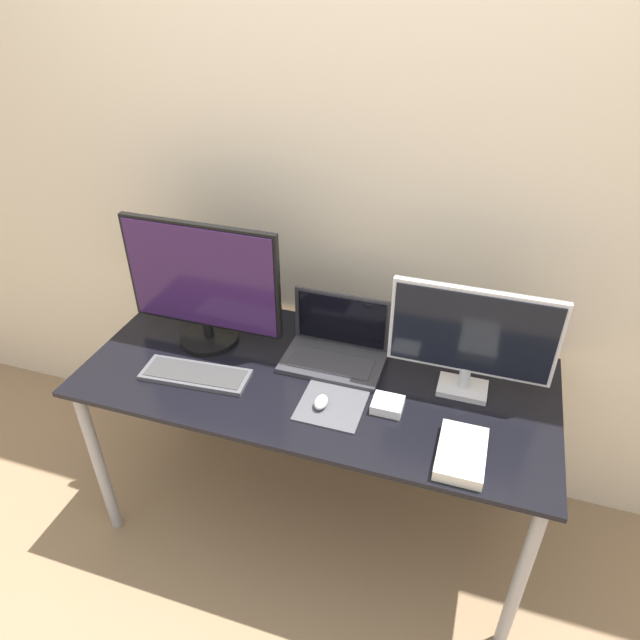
# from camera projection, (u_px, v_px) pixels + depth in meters

# --- Properties ---
(ground_plane) EXTENTS (12.00, 12.00, 0.00)m
(ground_plane) POSITION_uv_depth(u_px,v_px,m) (286.00, 589.00, 2.11)
(ground_plane) COLOR #8C7051
(wall_back) EXTENTS (7.00, 0.05, 2.50)m
(wall_back) POSITION_uv_depth(u_px,v_px,m) (353.00, 191.00, 2.03)
(wall_back) COLOR beige
(wall_back) RESTS_ON ground_plane
(desk) EXTENTS (1.63, 0.72, 0.74)m
(desk) POSITION_uv_depth(u_px,v_px,m) (316.00, 393.00, 2.03)
(desk) COLOR black
(desk) RESTS_ON ground_plane
(monitor_left) EXTENTS (0.59, 0.22, 0.48)m
(monitor_left) POSITION_uv_depth(u_px,v_px,m) (203.00, 285.00, 2.02)
(monitor_left) COLOR black
(monitor_left) RESTS_ON desk
(monitor_right) EXTENTS (0.52, 0.11, 0.39)m
(monitor_right) POSITION_uv_depth(u_px,v_px,m) (472.00, 337.00, 1.80)
(monitor_right) COLOR silver
(monitor_right) RESTS_ON desk
(laptop) EXTENTS (0.36, 0.23, 0.23)m
(laptop) POSITION_uv_depth(u_px,v_px,m) (336.00, 345.00, 2.04)
(laptop) COLOR #333338
(laptop) RESTS_ON desk
(keyboard) EXTENTS (0.38, 0.16, 0.02)m
(keyboard) POSITION_uv_depth(u_px,v_px,m) (196.00, 375.00, 1.97)
(keyboard) COLOR #4C4C51
(keyboard) RESTS_ON desk
(mousepad) EXTENTS (0.21, 0.22, 0.00)m
(mousepad) POSITION_uv_depth(u_px,v_px,m) (332.00, 404.00, 1.85)
(mousepad) COLOR #47474C
(mousepad) RESTS_ON desk
(mouse) EXTENTS (0.04, 0.07, 0.03)m
(mouse) POSITION_uv_depth(u_px,v_px,m) (321.00, 402.00, 1.83)
(mouse) COLOR silver
(mouse) RESTS_ON mousepad
(book) EXTENTS (0.14, 0.22, 0.04)m
(book) POSITION_uv_depth(u_px,v_px,m) (461.00, 453.00, 1.66)
(book) COLOR silver
(book) RESTS_ON desk
(power_brick) EXTENTS (0.10, 0.09, 0.03)m
(power_brick) POSITION_uv_depth(u_px,v_px,m) (388.00, 405.00, 1.83)
(power_brick) COLOR white
(power_brick) RESTS_ON desk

